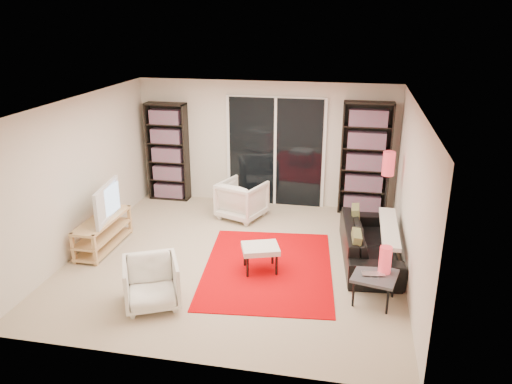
{
  "coord_description": "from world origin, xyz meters",
  "views": [
    {
      "loc": [
        1.66,
        -6.74,
        3.58
      ],
      "look_at": [
        0.25,
        0.3,
        1.0
      ],
      "focal_mm": 35.0,
      "sensor_mm": 36.0,
      "label": 1
    }
  ],
  "objects_px": {
    "armchair_front": "(151,283)",
    "floor_lamp": "(388,172)",
    "bookshelf_left": "(168,152)",
    "bookshelf_right": "(365,159)",
    "sofa": "(369,243)",
    "ottoman": "(260,250)",
    "side_table": "(375,277)",
    "tv_stand": "(103,232)",
    "armchair_back": "(242,200)"
  },
  "relations": [
    {
      "from": "ottoman",
      "to": "sofa",
      "type": "bearing_deg",
      "value": 22.93
    },
    {
      "from": "ottoman",
      "to": "armchair_front",
      "type": "bearing_deg",
      "value": -135.75
    },
    {
      "from": "sofa",
      "to": "side_table",
      "type": "relative_size",
      "value": 3.05
    },
    {
      "from": "sofa",
      "to": "armchair_front",
      "type": "bearing_deg",
      "value": 118.02
    },
    {
      "from": "sofa",
      "to": "armchair_back",
      "type": "relative_size",
      "value": 2.56
    },
    {
      "from": "sofa",
      "to": "armchair_back",
      "type": "distance_m",
      "value": 2.62
    },
    {
      "from": "armchair_front",
      "to": "bookshelf_left",
      "type": "bearing_deg",
      "value": 81.39
    },
    {
      "from": "bookshelf_left",
      "to": "sofa",
      "type": "relative_size",
      "value": 0.99
    },
    {
      "from": "bookshelf_right",
      "to": "armchair_back",
      "type": "bearing_deg",
      "value": -161.81
    },
    {
      "from": "bookshelf_left",
      "to": "bookshelf_right",
      "type": "height_order",
      "value": "bookshelf_right"
    },
    {
      "from": "bookshelf_right",
      "to": "ottoman",
      "type": "height_order",
      "value": "bookshelf_right"
    },
    {
      "from": "side_table",
      "to": "floor_lamp",
      "type": "xyz_separation_m",
      "value": [
        0.2,
        2.18,
        0.77
      ]
    },
    {
      "from": "bookshelf_right",
      "to": "ottoman",
      "type": "distance_m",
      "value": 3.11
    },
    {
      "from": "bookshelf_left",
      "to": "tv_stand",
      "type": "bearing_deg",
      "value": -95.67
    },
    {
      "from": "bookshelf_right",
      "to": "floor_lamp",
      "type": "relative_size",
      "value": 1.43
    },
    {
      "from": "bookshelf_right",
      "to": "ottoman",
      "type": "xyz_separation_m",
      "value": [
        -1.46,
        -2.66,
        -0.71
      ]
    },
    {
      "from": "bookshelf_left",
      "to": "armchair_back",
      "type": "bearing_deg",
      "value": -23.17
    },
    {
      "from": "sofa",
      "to": "armchair_front",
      "type": "height_order",
      "value": "armchair_front"
    },
    {
      "from": "ottoman",
      "to": "side_table",
      "type": "distance_m",
      "value": 1.7
    },
    {
      "from": "sofa",
      "to": "tv_stand",
      "type": "bearing_deg",
      "value": 89.79
    },
    {
      "from": "ottoman",
      "to": "bookshelf_left",
      "type": "bearing_deg",
      "value": 131.97
    },
    {
      "from": "armchair_front",
      "to": "side_table",
      "type": "bearing_deg",
      "value": -13.08
    },
    {
      "from": "bookshelf_left",
      "to": "sofa",
      "type": "distance_m",
      "value": 4.48
    },
    {
      "from": "tv_stand",
      "to": "ottoman",
      "type": "bearing_deg",
      "value": -5.95
    },
    {
      "from": "armchair_back",
      "to": "floor_lamp",
      "type": "xyz_separation_m",
      "value": [
        2.53,
        -0.29,
        0.78
      ]
    },
    {
      "from": "bookshelf_left",
      "to": "side_table",
      "type": "xyz_separation_m",
      "value": [
        4.0,
        -3.19,
        -0.61
      ]
    },
    {
      "from": "bookshelf_right",
      "to": "tv_stand",
      "type": "distance_m",
      "value": 4.8
    },
    {
      "from": "sofa",
      "to": "bookshelf_left",
      "type": "bearing_deg",
      "value": 57.73
    },
    {
      "from": "bookshelf_right",
      "to": "armchair_back",
      "type": "height_order",
      "value": "bookshelf_right"
    },
    {
      "from": "bookshelf_left",
      "to": "ottoman",
      "type": "xyz_separation_m",
      "value": [
        2.39,
        -2.66,
        -0.63
      ]
    },
    {
      "from": "bookshelf_right",
      "to": "armchair_back",
      "type": "xyz_separation_m",
      "value": [
        -2.18,
        -0.72,
        -0.7
      ]
    },
    {
      "from": "bookshelf_left",
      "to": "bookshelf_right",
      "type": "xyz_separation_m",
      "value": [
        3.85,
        -0.0,
        0.07
      ]
    },
    {
      "from": "armchair_front",
      "to": "sofa",
      "type": "bearing_deg",
      "value": 7.65
    },
    {
      "from": "sofa",
      "to": "floor_lamp",
      "type": "height_order",
      "value": "floor_lamp"
    },
    {
      "from": "bookshelf_left",
      "to": "armchair_front",
      "type": "relative_size",
      "value": 2.79
    },
    {
      "from": "ottoman",
      "to": "floor_lamp",
      "type": "height_order",
      "value": "floor_lamp"
    },
    {
      "from": "tv_stand",
      "to": "ottoman",
      "type": "height_order",
      "value": "tv_stand"
    },
    {
      "from": "bookshelf_left",
      "to": "floor_lamp",
      "type": "bearing_deg",
      "value": -13.46
    },
    {
      "from": "armchair_front",
      "to": "floor_lamp",
      "type": "bearing_deg",
      "value": 17.27
    },
    {
      "from": "sofa",
      "to": "side_table",
      "type": "distance_m",
      "value": 1.2
    },
    {
      "from": "armchair_front",
      "to": "ottoman",
      "type": "xyz_separation_m",
      "value": [
        1.2,
        1.17,
        0.02
      ]
    },
    {
      "from": "tv_stand",
      "to": "sofa",
      "type": "xyz_separation_m",
      "value": [
        4.19,
        0.39,
        0.02
      ]
    },
    {
      "from": "bookshelf_left",
      "to": "armchair_back",
      "type": "distance_m",
      "value": 1.92
    },
    {
      "from": "armchair_front",
      "to": "floor_lamp",
      "type": "height_order",
      "value": "floor_lamp"
    },
    {
      "from": "bookshelf_left",
      "to": "sofa",
      "type": "bearing_deg",
      "value": -26.78
    },
    {
      "from": "ottoman",
      "to": "floor_lamp",
      "type": "relative_size",
      "value": 0.43
    },
    {
      "from": "armchair_back",
      "to": "ottoman",
      "type": "distance_m",
      "value": 2.07
    },
    {
      "from": "armchair_back",
      "to": "side_table",
      "type": "bearing_deg",
      "value": 153.58
    },
    {
      "from": "tv_stand",
      "to": "floor_lamp",
      "type": "relative_size",
      "value": 0.88
    },
    {
      "from": "tv_stand",
      "to": "armchair_front",
      "type": "relative_size",
      "value": 1.84
    }
  ]
}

